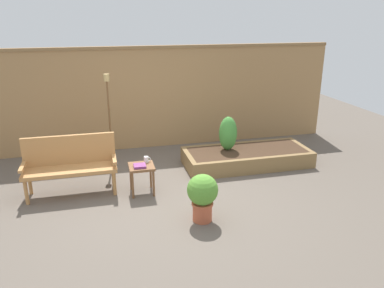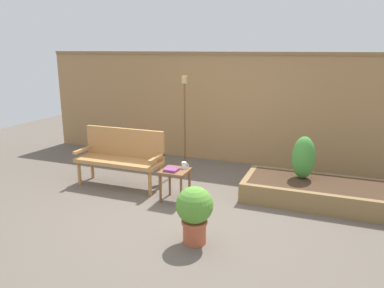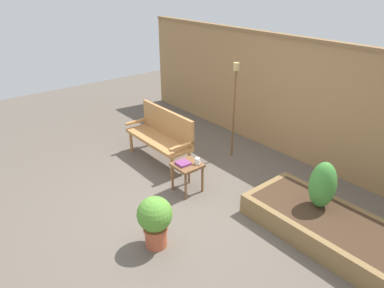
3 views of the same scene
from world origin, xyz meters
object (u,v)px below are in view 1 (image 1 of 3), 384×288
(cup_on_table, at_px, (146,159))
(potted_boxwood, at_px, (203,194))
(side_table, at_px, (142,170))
(tiki_torch, at_px, (108,104))
(book_on_table, at_px, (140,166))
(garden_bench, at_px, (70,161))
(shrub_near_bench, at_px, (228,133))

(cup_on_table, distance_m, potted_boxwood, 1.35)
(side_table, relative_size, tiki_torch, 0.27)
(side_table, bearing_deg, book_on_table, -118.92)
(garden_bench, height_order, tiki_torch, tiki_torch)
(cup_on_table, bearing_deg, side_table, -130.02)
(potted_boxwood, xyz_separation_m, shrub_near_bench, (1.03, 1.91, 0.22))
(garden_bench, relative_size, cup_on_table, 12.60)
(shrub_near_bench, bearing_deg, side_table, -154.36)
(book_on_table, relative_size, potted_boxwood, 0.28)
(book_on_table, bearing_deg, potted_boxwood, -52.29)
(garden_bench, bearing_deg, potted_boxwood, -37.26)
(side_table, distance_m, tiki_torch, 1.65)
(book_on_table, relative_size, tiki_torch, 0.11)
(potted_boxwood, bearing_deg, side_table, 123.70)
(tiki_torch, bearing_deg, garden_bench, -122.40)
(tiki_torch, bearing_deg, side_table, -73.48)
(potted_boxwood, relative_size, shrub_near_bench, 1.06)
(cup_on_table, bearing_deg, garden_bench, 171.08)
(shrub_near_bench, relative_size, tiki_torch, 0.37)
(book_on_table, distance_m, shrub_near_bench, 2.00)
(shrub_near_bench, xyz_separation_m, tiki_torch, (-2.16, 0.55, 0.57))
(garden_bench, xyz_separation_m, shrub_near_bench, (2.85, 0.53, 0.08))
(cup_on_table, xyz_separation_m, tiki_torch, (-0.51, 1.27, 0.66))
(cup_on_table, relative_size, tiki_torch, 0.07)
(side_table, xyz_separation_m, potted_boxwood, (0.72, -1.07, 0.01))
(garden_bench, distance_m, potted_boxwood, 2.29)
(garden_bench, xyz_separation_m, side_table, (1.10, -0.31, -0.15))
(shrub_near_bench, bearing_deg, book_on_table, -153.30)
(potted_boxwood, distance_m, tiki_torch, 2.82)
(garden_bench, xyz_separation_m, cup_on_table, (1.20, -0.19, -0.02))
(garden_bench, xyz_separation_m, potted_boxwood, (1.82, -1.38, -0.14))
(shrub_near_bench, height_order, tiki_torch, tiki_torch)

